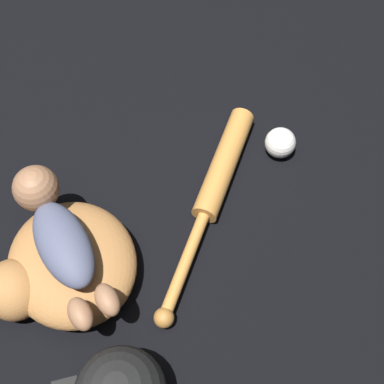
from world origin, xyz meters
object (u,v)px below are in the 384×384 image
at_px(baseball_bat, 216,183).
at_px(baby_figure, 57,230).
at_px(baseball, 280,143).
at_px(baseball_glove, 63,267).

bearing_deg(baseball_bat, baby_figure, 83.99).
height_order(baby_figure, baseball, baby_figure).
height_order(baseball_glove, baseball_bat, baseball_glove).
bearing_deg(baby_figure, baseball_bat, -96.01).
bearing_deg(baseball_glove, baseball, -91.05).
relative_size(baseball_glove, baseball_bat, 0.70).
bearing_deg(baseball_bat, baseball, -90.43).
bearing_deg(baseball_glove, baseball_bat, -91.35).
relative_size(baby_figure, baseball, 4.80).
relative_size(baseball_bat, baseball, 6.51).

